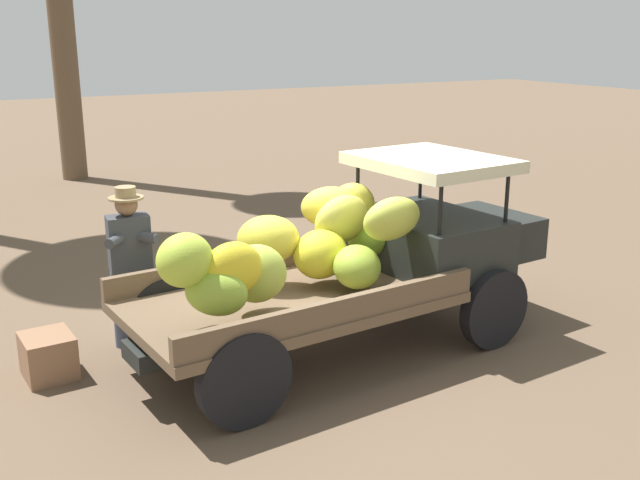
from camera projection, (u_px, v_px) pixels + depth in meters
ground_plane at (335, 338)px, 7.71m from camera, size 60.00×60.00×0.00m
truck at (363, 256)px, 7.33m from camera, size 4.55×2.04×1.85m
farmer at (130, 257)px, 7.30m from camera, size 0.53×0.47×1.63m
wooden_crate at (48, 356)px, 6.80m from camera, size 0.47×0.52×0.40m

